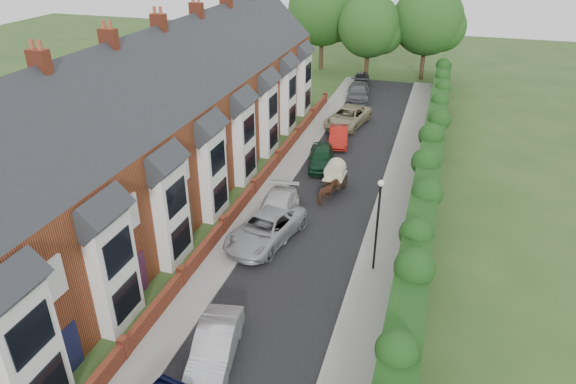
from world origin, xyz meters
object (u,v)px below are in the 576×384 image
car_silver_a (215,346)px  car_green (321,157)px  car_grey (358,92)px  car_red (339,136)px  car_white (276,211)px  horse_cart (335,174)px  car_beige (348,117)px  horse (328,193)px  car_silver_b (266,228)px  lamppost (378,215)px  car_black (362,80)px

car_silver_a → car_green: (-0.39, 19.44, 0.02)m
car_grey → car_red: bearing=-94.5°
car_white → horse_cart: size_ratio=1.82×
car_silver_a → car_beige: 28.41m
car_white → car_green: 8.52m
car_white → car_beige: 17.48m
car_silver_a → horse: horse is taller
car_green → horse: bearing=-83.9°
car_white → horse: (2.35, 3.27, -0.04)m
car_red → car_white: bearing=-104.1°
car_silver_a → horse_cart: horse_cart is taller
car_silver_a → car_red: car_silver_a is taller
horse → car_silver_a: bearing=105.3°
car_silver_b → car_beige: 19.48m
car_white → car_grey: 25.42m
car_beige → lamppost: bearing=-64.2°
lamppost → horse_cart: 9.25m
car_red → car_grey: car_grey is taller
car_green → car_black: 21.64m
car_beige → car_green: bearing=-80.1°
car_silver_a → lamppost: bearing=46.4°
car_silver_b → horse: 5.76m
car_white → car_beige: car_beige is taller
car_green → horse: (1.73, -5.23, -0.01)m
car_silver_a → car_red: (-0.12, 24.11, -0.05)m
lamppost → car_beige: 21.31m
car_beige → car_black: size_ratio=1.39×
lamppost → car_silver_b: (-6.17, 1.00, -2.50)m
car_beige → car_grey: 7.97m
car_silver_b → car_red: bearing=99.1°
car_grey → car_black: car_grey is taller
car_silver_b → car_black: car_silver_b is taller
car_grey → horse: (2.08, -22.15, -0.02)m
car_black → horse_cart: size_ratio=1.41×
lamppost → car_black: bearing=100.9°
car_silver_b → car_grey: size_ratio=1.10×
car_red → car_grey: (-0.62, 12.24, 0.08)m
car_grey → car_black: size_ratio=1.25×
car_green → car_white: bearing=-106.5°
car_silver_a → car_red: size_ratio=1.07×
car_red → horse_cart: size_ratio=1.40×
car_green → car_red: car_green is taller
car_green → car_beige: car_beige is taller
car_silver_b → car_green: car_silver_b is taller
car_silver_a → car_beige: (-0.21, 28.41, 0.08)m
car_silver_a → car_red: bearing=79.8°
car_red → horse_cart: (1.46, -8.02, 0.54)m
car_silver_a → car_grey: car_grey is taller
car_red → car_green: bearing=-103.6°
car_silver_a → car_grey: size_ratio=0.85×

